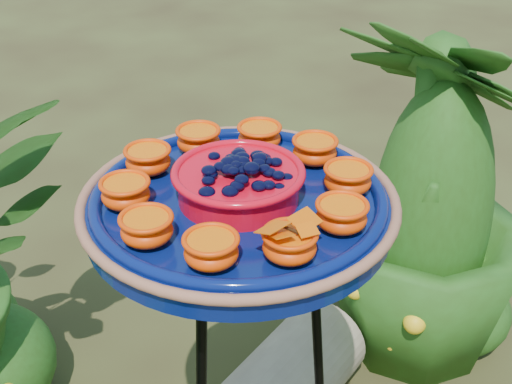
# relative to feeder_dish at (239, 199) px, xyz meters

# --- Properties ---
(feeder_dish) EXTENTS (0.48, 0.48, 0.10)m
(feeder_dish) POSITION_rel_feeder_dish_xyz_m (0.00, 0.00, 0.00)
(feeder_dish) COLOR #061351
(feeder_dish) RESTS_ON tripod_stand
(shrub_back_right) EXTENTS (0.68, 0.68, 0.90)m
(shrub_back_right) POSITION_rel_feeder_dish_xyz_m (0.65, 0.43, -0.39)
(shrub_back_right) COLOR #254B14
(shrub_back_right) RESTS_ON ground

